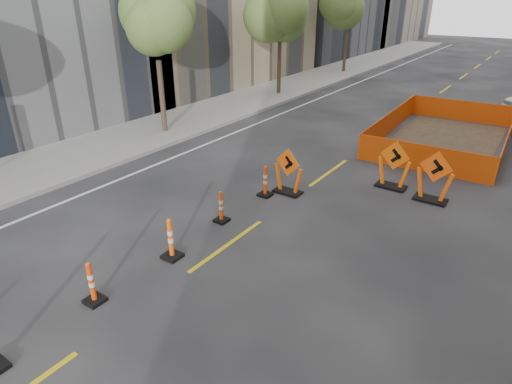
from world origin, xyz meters
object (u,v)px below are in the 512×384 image
Objects in this scene: channelizer_5 at (221,206)px; chevron_sign_left at (288,171)px; chevron_sign_center at (394,165)px; channelizer_3 at (91,283)px; channelizer_6 at (265,181)px; channelizer_4 at (171,239)px; chevron_sign_right at (435,176)px.

chevron_sign_left is at bearing 78.16° from channelizer_5.
channelizer_3 is at bearing -101.82° from chevron_sign_center.
chevron_sign_left is (0.49, 0.60, 0.25)m from channelizer_6.
chevron_sign_center is at bearing 43.32° from channelizer_6.
channelizer_4 is at bearing -85.72° from chevron_sign_left.
chevron_sign_center is (2.65, 2.36, 0.05)m from chevron_sign_left.
channelizer_4 is (0.16, 2.15, 0.05)m from channelizer_3.
chevron_sign_right is (4.02, 2.06, 0.06)m from chevron_sign_left.
chevron_sign_left is at bearing 50.90° from channelizer_6.
chevron_sign_right is (4.60, 9.10, 0.33)m from channelizer_3.
chevron_sign_left is at bearing -131.19° from chevron_sign_center.
channelizer_5 is at bearing -92.37° from channelizer_6.
chevron_sign_center reaches higher than chevron_sign_left.
chevron_sign_left reaches higher than channelizer_3.
channelizer_5 is 2.82m from chevron_sign_left.
channelizer_3 is at bearing -94.26° from channelizer_4.
channelizer_6 reaches higher than channelizer_3.
chevron_sign_left reaches higher than channelizer_5.
channelizer_5 is at bearing 89.97° from channelizer_3.
channelizer_5 is 2.15m from channelizer_6.
channelizer_3 reaches higher than channelizer_5.
chevron_sign_center is (3.14, 2.96, 0.30)m from channelizer_6.
chevron_sign_left is 3.55m from chevron_sign_center.
channelizer_4 reaches higher than channelizer_6.
chevron_sign_center is at bearing 67.06° from channelizer_4.
chevron_sign_right reaches higher than channelizer_6.
channelizer_5 is at bearing -128.37° from chevron_sign_right.
channelizer_4 is 4.30m from channelizer_6.
channelizer_6 is 4.32m from chevron_sign_center.
channelizer_4 is 0.67× the size of chevron_sign_center.
channelizer_3 is 9.95m from chevron_sign_center.
chevron_sign_right is (4.59, 4.81, 0.35)m from channelizer_5.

